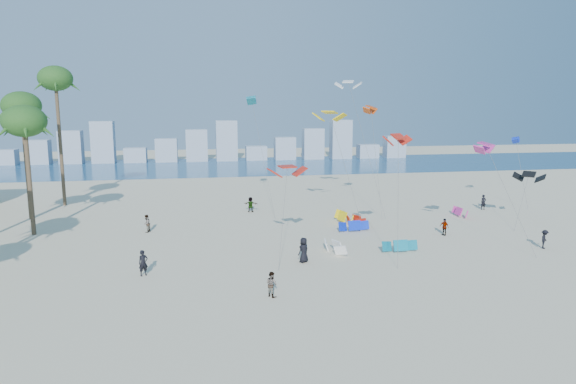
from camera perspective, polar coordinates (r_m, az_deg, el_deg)
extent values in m
plane|color=beige|center=(28.37, -0.44, -14.75)|extent=(220.00, 220.00, 0.00)
plane|color=navy|center=(98.24, -7.36, 2.88)|extent=(220.00, 220.00, 0.00)
imported|color=black|center=(36.99, -15.94, -7.67)|extent=(0.79, 0.68, 1.82)
imported|color=gray|center=(31.98, -1.86, -10.29)|extent=(0.94, 0.98, 1.60)
imported|color=black|center=(38.48, 1.77, -6.53)|extent=(1.11, 1.04, 1.91)
imported|color=gray|center=(48.41, 17.14, -3.76)|extent=(0.78, 0.98, 1.56)
imported|color=black|center=(47.11, 26.86, -4.76)|extent=(1.14, 1.13, 1.58)
imported|color=gray|center=(56.27, -4.22, -1.40)|extent=(1.64, 1.00, 1.69)
imported|color=black|center=(61.45, 21.09, -1.07)|extent=(0.64, 0.43, 1.72)
imported|color=gray|center=(49.11, -15.59, -3.43)|extent=(0.89, 0.99, 1.66)
cylinder|color=#595959|center=(37.62, -0.56, -2.82)|extent=(1.26, 3.40, 7.11)
cylinder|color=#595959|center=(50.12, 6.51, 2.56)|extent=(2.90, 2.27, 11.01)
cylinder|color=#595959|center=(44.52, 23.65, -0.71)|extent=(2.32, 4.55, 8.58)
cylinder|color=#595959|center=(54.21, -2.84, 4.01)|extent=(1.87, 5.45, 12.59)
cylinder|color=#595959|center=(53.82, 9.90, 3.26)|extent=(0.51, 3.16, 11.52)
cylinder|color=#595959|center=(53.77, 24.76, -1.03)|extent=(2.94, 2.63, 5.01)
cylinder|color=#595959|center=(54.60, 8.82, 4.79)|extent=(2.84, 5.21, 14.20)
cylinder|color=#595959|center=(63.95, 24.75, 1.94)|extent=(0.91, 2.08, 8.01)
cylinder|color=#595959|center=(38.10, 12.25, -1.10)|extent=(0.65, 2.36, 9.44)
cylinder|color=brown|center=(51.20, -27.05, 1.32)|extent=(0.40, 0.40, 10.33)
ellipsoid|color=#24501C|center=(50.79, -27.51, 7.08)|extent=(3.80, 3.80, 2.85)
cylinder|color=brown|center=(58.45, -27.30, 2.88)|extent=(0.40, 0.40, 11.65)
ellipsoid|color=#24501C|center=(58.14, -27.75, 8.58)|extent=(3.80, 3.80, 2.85)
cylinder|color=brown|center=(64.59, -24.20, 5.03)|extent=(0.40, 0.40, 14.67)
ellipsoid|color=#24501C|center=(64.49, -24.67, 11.53)|extent=(3.80, 3.80, 2.85)
cube|color=#9EADBF|center=(114.35, -29.18, 3.44)|extent=(4.40, 3.00, 3.00)
cube|color=#9EADBF|center=(112.38, -26.24, 4.05)|extent=(4.40, 3.00, 4.80)
cube|color=#9EADBF|center=(110.72, -23.18, 4.66)|extent=(4.40, 3.00, 6.60)
cube|color=#9EADBF|center=(109.40, -20.04, 5.28)|extent=(4.40, 3.00, 8.40)
cube|color=#9EADBF|center=(108.71, -16.74, 4.00)|extent=(4.40, 3.00, 3.00)
cube|color=#9EADBF|center=(108.06, -13.49, 4.60)|extent=(4.40, 3.00, 4.80)
cube|color=#9EADBF|center=(107.78, -10.20, 5.18)|extent=(4.40, 3.00, 6.60)
cube|color=#9EADBF|center=(107.86, -6.91, 5.75)|extent=(4.40, 3.00, 8.40)
cube|color=#9EADBF|center=(108.58, -3.60, 4.40)|extent=(4.40, 3.00, 3.00)
cube|color=#9EADBF|center=(109.35, -0.36, 4.93)|extent=(4.40, 3.00, 4.80)
cube|color=#9EADBF|center=(110.46, 2.82, 5.43)|extent=(4.40, 3.00, 6.60)
cube|color=#9EADBF|center=(111.92, 5.94, 5.91)|extent=(4.40, 3.00, 8.40)
cube|color=#9EADBF|center=(113.98, 8.93, 4.55)|extent=(4.40, 3.00, 3.00)
cube|color=#9EADBF|center=(116.04, 11.85, 5.00)|extent=(4.40, 3.00, 4.80)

